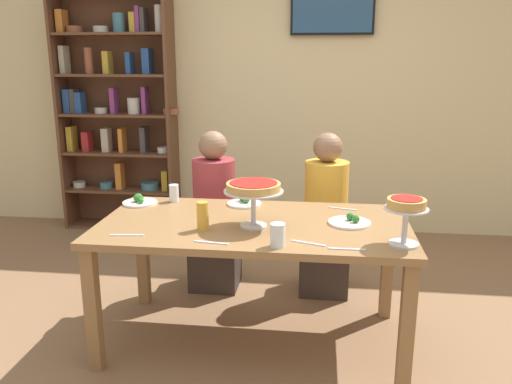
% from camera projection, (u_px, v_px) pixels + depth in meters
% --- Properties ---
extents(ground_plane, '(12.00, 12.00, 0.00)m').
position_uv_depth(ground_plane, '(254.00, 339.00, 3.12)').
color(ground_plane, '#846042').
extents(rear_partition, '(8.00, 0.12, 2.80)m').
position_uv_depth(rear_partition, '(283.00, 84.00, 4.88)').
color(rear_partition, beige).
rests_on(rear_partition, ground_plane).
extents(dining_table, '(1.74, 0.92, 0.74)m').
position_uv_depth(dining_table, '(254.00, 236.00, 2.96)').
color(dining_table, olive).
rests_on(dining_table, ground_plane).
extents(bookshelf, '(1.15, 0.30, 2.21)m').
position_uv_depth(bookshelf, '(117.00, 110.00, 4.95)').
color(bookshelf, brown).
rests_on(bookshelf, ground_plane).
extents(television, '(0.74, 0.05, 0.42)m').
position_uv_depth(television, '(332.00, 10.00, 4.58)').
color(television, black).
extents(diner_far_right, '(0.34, 0.34, 1.15)m').
position_uv_depth(diner_far_right, '(325.00, 226.00, 3.67)').
color(diner_far_right, '#382D28').
rests_on(diner_far_right, ground_plane).
extents(diner_far_left, '(0.34, 0.34, 1.15)m').
position_uv_depth(diner_far_left, '(215.00, 222.00, 3.75)').
color(diner_far_left, '#382D28').
rests_on(diner_far_left, ground_plane).
extents(deep_dish_pizza_stand, '(0.32, 0.32, 0.25)m').
position_uv_depth(deep_dish_pizza_stand, '(254.00, 190.00, 2.81)').
color(deep_dish_pizza_stand, silver).
rests_on(deep_dish_pizza_stand, dining_table).
extents(personal_pizza_stand, '(0.22, 0.22, 0.24)m').
position_uv_depth(personal_pizza_stand, '(406.00, 210.00, 2.53)').
color(personal_pizza_stand, silver).
rests_on(personal_pizza_stand, dining_table).
extents(salad_plate_near_diner, '(0.24, 0.24, 0.06)m').
position_uv_depth(salad_plate_near_diner, '(350.00, 222.00, 2.90)').
color(salad_plate_near_diner, white).
rests_on(salad_plate_near_diner, dining_table).
extents(salad_plate_far_diner, '(0.21, 0.21, 0.07)m').
position_uv_depth(salad_plate_far_diner, '(244.00, 201.00, 3.29)').
color(salad_plate_far_diner, white).
rests_on(salad_plate_far_diner, dining_table).
extents(salad_plate_spare, '(0.22, 0.22, 0.07)m').
position_uv_depth(salad_plate_spare, '(139.00, 201.00, 3.30)').
color(salad_plate_spare, white).
rests_on(salad_plate_spare, dining_table).
extents(beer_glass_amber_tall, '(0.06, 0.06, 0.16)m').
position_uv_depth(beer_glass_amber_tall, '(203.00, 216.00, 2.79)').
color(beer_glass_amber_tall, gold).
rests_on(beer_glass_amber_tall, dining_table).
extents(water_glass_clear_near, '(0.06, 0.06, 0.11)m').
position_uv_depth(water_glass_clear_near, '(174.00, 193.00, 3.34)').
color(water_glass_clear_near, white).
rests_on(water_glass_clear_near, dining_table).
extents(water_glass_clear_far, '(0.07, 0.07, 0.12)m').
position_uv_depth(water_glass_clear_far, '(278.00, 235.00, 2.54)').
color(water_glass_clear_far, white).
rests_on(water_glass_clear_far, dining_table).
extents(cutlery_fork_near, '(0.18, 0.06, 0.00)m').
position_uv_depth(cutlery_fork_near, '(342.00, 209.00, 3.19)').
color(cutlery_fork_near, silver).
rests_on(cutlery_fork_near, dining_table).
extents(cutlery_knife_near, '(0.18, 0.07, 0.00)m').
position_uv_depth(cutlery_knife_near, '(308.00, 243.00, 2.60)').
color(cutlery_knife_near, silver).
rests_on(cutlery_knife_near, dining_table).
extents(cutlery_fork_far, '(0.18, 0.02, 0.00)m').
position_uv_depth(cutlery_fork_far, '(347.00, 249.00, 2.52)').
color(cutlery_fork_far, silver).
rests_on(cutlery_fork_far, dining_table).
extents(cutlery_knife_far, '(0.18, 0.04, 0.00)m').
position_uv_depth(cutlery_knife_far, '(127.00, 235.00, 2.72)').
color(cutlery_knife_far, silver).
rests_on(cutlery_knife_far, dining_table).
extents(cutlery_spare_fork, '(0.18, 0.04, 0.00)m').
position_uv_depth(cutlery_spare_fork, '(211.00, 243.00, 2.61)').
color(cutlery_spare_fork, silver).
rests_on(cutlery_spare_fork, dining_table).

